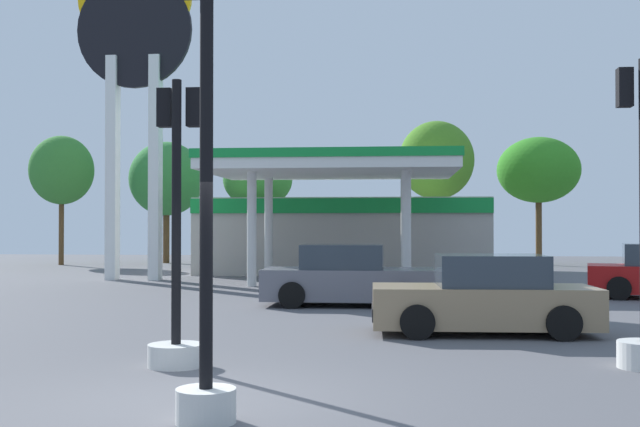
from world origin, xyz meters
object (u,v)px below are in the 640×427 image
object	(u,v)px
station_pole_sign	(134,59)
car_3	(484,298)
tree_0	(62,170)
traffic_signal_3	(207,229)
tree_1	(166,179)
car_0	(348,278)
traffic_signal_0	(177,278)
tree_2	(258,180)
tree_4	(539,170)
tree_3	(436,161)

from	to	relation	value
station_pole_sign	car_3	bearing A→B (deg)	-50.11
car_3	tree_0	size ratio (longest dim) A/B	0.63
traffic_signal_3	tree_1	size ratio (longest dim) A/B	0.77
car_0	tree_0	bearing A→B (deg)	129.72
traffic_signal_0	tree_0	distance (m)	31.94
tree_2	tree_4	distance (m)	14.62
car_3	tree_4	distance (m)	27.68
traffic_signal_3	tree_1	bearing A→B (deg)	107.19
station_pole_sign	tree_0	bearing A→B (deg)	125.13
car_0	tree_4	size ratio (longest dim) A/B	0.66
car_3	tree_3	size ratio (longest dim) A/B	0.58
tree_1	tree_2	xyz separation A→B (m)	(5.59, -2.84, -0.25)
car_3	tree_0	world-z (taller)	tree_0
tree_1	tree_2	distance (m)	6.27
tree_1	tree_0	bearing A→B (deg)	-151.94
car_0	tree_3	size ratio (longest dim) A/B	0.60
tree_1	tree_3	xyz separation A→B (m)	(14.58, -2.75, 0.67)
tree_1	station_pole_sign	bearing A→B (deg)	-78.58
tree_2	tree_4	world-z (taller)	tree_4
traffic_signal_3	tree_0	xyz separation A→B (m)	(-15.41, 31.52, 2.93)
traffic_signal_0	tree_0	world-z (taller)	tree_0
car_3	tree_0	distance (m)	31.31
tree_0	tree_1	distance (m)	5.51
car_0	traffic_signal_3	xyz separation A→B (m)	(-0.75, -12.07, 1.30)
traffic_signal_0	tree_1	distance (m)	32.51
tree_2	tree_3	bearing A→B (deg)	0.57
car_3	tree_3	bearing A→B (deg)	89.10
station_pole_sign	tree_4	size ratio (longest dim) A/B	1.95
station_pole_sign	tree_2	size ratio (longest dim) A/B	2.23
traffic_signal_0	car_3	bearing A→B (deg)	38.74
tree_4	car_3	bearing A→B (deg)	-102.22
traffic_signal_0	tree_3	size ratio (longest dim) A/B	0.58
station_pole_sign	traffic_signal_3	world-z (taller)	station_pole_sign
car_0	tree_2	size ratio (longest dim) A/B	0.75
station_pole_sign	tree_1	xyz separation A→B (m)	(-2.69, 13.30, -3.75)
station_pole_sign	tree_3	world-z (taller)	station_pole_sign
station_pole_sign	tree_3	bearing A→B (deg)	41.60
tree_2	tree_4	size ratio (longest dim) A/B	0.88
car_0	tree_4	world-z (taller)	tree_4
traffic_signal_0	tree_3	xyz separation A→B (m)	(5.24, 28.22, 4.01)
station_pole_sign	traffic_signal_3	distance (m)	23.14
tree_2	car_0	bearing A→B (deg)	-73.40
station_pole_sign	tree_0	xyz separation A→B (m)	(-7.54, 10.72, -3.43)
tree_0	traffic_signal_3	bearing A→B (deg)	-63.95
tree_1	tree_4	distance (m)	19.99
station_pole_sign	tree_2	bearing A→B (deg)	74.52
station_pole_sign	tree_4	distance (m)	21.88
car_0	traffic_signal_3	size ratio (longest dim) A/B	0.85
car_3	tree_4	bearing A→B (deg)	77.78
traffic_signal_0	station_pole_sign	bearing A→B (deg)	110.65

